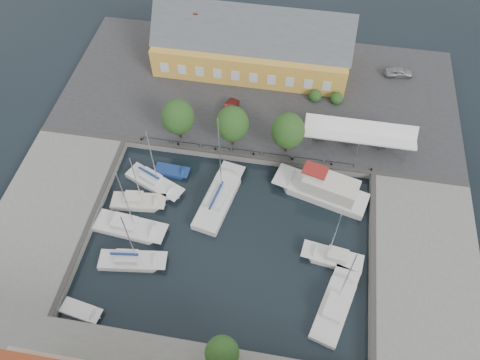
# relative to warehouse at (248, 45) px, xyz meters

# --- Properties ---
(ground) EXTENTS (140.00, 140.00, 0.00)m
(ground) POSITION_rel_warehouse_xyz_m (2.60, -28.36, -4.43)
(ground) COLOR black
(ground) RESTS_ON ground
(north_quay) EXTENTS (56.00, 26.00, 1.00)m
(north_quay) POSITION_rel_warehouse_xyz_m (2.60, -5.36, -3.93)
(north_quay) COLOR #2D2D30
(north_quay) RESTS_ON ground
(west_quay) EXTENTS (12.00, 24.00, 1.00)m
(west_quay) POSITION_rel_warehouse_xyz_m (-19.40, -30.36, -3.93)
(west_quay) COLOR slate
(west_quay) RESTS_ON ground
(east_quay) EXTENTS (12.00, 24.00, 1.00)m
(east_quay) POSITION_rel_warehouse_xyz_m (24.60, -30.36, -3.93)
(east_quay) COLOR slate
(east_quay) RESTS_ON ground
(quay_edge_fittings) EXTENTS (56.00, 24.72, 0.40)m
(quay_edge_fittings) POSITION_rel_warehouse_xyz_m (2.62, -23.61, -3.37)
(quay_edge_fittings) COLOR #383533
(quay_edge_fittings) RESTS_ON north_quay
(warehouse) EXTENTS (28.56, 14.00, 9.55)m
(warehouse) POSITION_rel_warehouse_xyz_m (0.00, 0.00, 0.00)
(warehouse) COLOR gold
(warehouse) RESTS_ON north_quay
(tent_canopy) EXTENTS (14.00, 4.00, 2.83)m
(tent_canopy) POSITION_rel_warehouse_xyz_m (16.60, -13.86, -0.74)
(tent_canopy) COLOR white
(tent_canopy) RESTS_ON north_quay
(quay_trees) EXTENTS (18.20, 4.20, 6.30)m
(quay_trees) POSITION_rel_warehouse_xyz_m (0.60, -16.36, 0.45)
(quay_trees) COLOR black
(quay_trees) RESTS_ON north_quay
(car_silver) EXTENTS (4.23, 2.21, 1.38)m
(car_silver) POSITION_rel_warehouse_xyz_m (22.44, 0.94, -2.74)
(car_silver) COLOR #96999D
(car_silver) RESTS_ON north_quay
(car_red) EXTENTS (2.29, 4.27, 1.34)m
(car_red) POSITION_rel_warehouse_xyz_m (-0.87, -10.81, -2.76)
(car_red) COLOR #531513
(car_red) RESTS_ON north_quay
(center_sailboat) EXTENTS (4.98, 10.74, 14.08)m
(center_sailboat) POSITION_rel_warehouse_xyz_m (0.38, -24.90, -4.07)
(center_sailboat) COLOR silver
(center_sailboat) RESTS_ON ground
(trawler) EXTENTS (12.21, 6.40, 5.00)m
(trawler) POSITION_rel_warehouse_xyz_m (12.98, -21.78, -3.41)
(trawler) COLOR silver
(trawler) RESTS_ON ground
(east_boat_b) EXTENTS (7.18, 3.21, 9.70)m
(east_boat_b) POSITION_rel_warehouse_xyz_m (14.68, -30.49, -4.17)
(east_boat_b) COLOR silver
(east_boat_b) RESTS_ON ground
(east_boat_c) EXTENTS (5.12, 9.27, 11.38)m
(east_boat_c) POSITION_rel_warehouse_xyz_m (15.04, -36.22, -4.17)
(east_boat_c) COLOR silver
(east_boat_c) RESTS_ON ground
(west_boat_a) EXTENTS (8.17, 5.27, 10.73)m
(west_boat_a) POSITION_rel_warehouse_xyz_m (-8.19, -23.69, -4.16)
(west_boat_a) COLOR silver
(west_boat_a) RESTS_ON ground
(west_boat_b) EXTENTS (6.87, 2.99, 9.36)m
(west_boat_b) POSITION_rel_warehouse_xyz_m (-9.34, -26.90, -4.17)
(west_boat_b) COLOR beige
(west_boat_b) RESTS_ON ground
(west_boat_c) EXTENTS (8.91, 3.56, 11.69)m
(west_boat_c) POSITION_rel_warehouse_xyz_m (-9.27, -30.50, -4.17)
(west_boat_c) COLOR silver
(west_boat_c) RESTS_ON ground
(west_boat_d) EXTENTS (7.87, 3.24, 10.37)m
(west_boat_d) POSITION_rel_warehouse_xyz_m (-7.68, -34.65, -4.16)
(west_boat_d) COLOR silver
(west_boat_d) RESTS_ON ground
(launch_sw) EXTENTS (4.69, 2.39, 0.98)m
(launch_sw) POSITION_rel_warehouse_xyz_m (-11.18, -41.03, -4.34)
(launch_sw) COLOR silver
(launch_sw) RESTS_ON ground
(launch_nw) EXTENTS (4.66, 2.04, 0.88)m
(launch_nw) POSITION_rel_warehouse_xyz_m (-6.50, -21.51, -4.34)
(launch_nw) COLOR navy
(launch_nw) RESTS_ON ground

